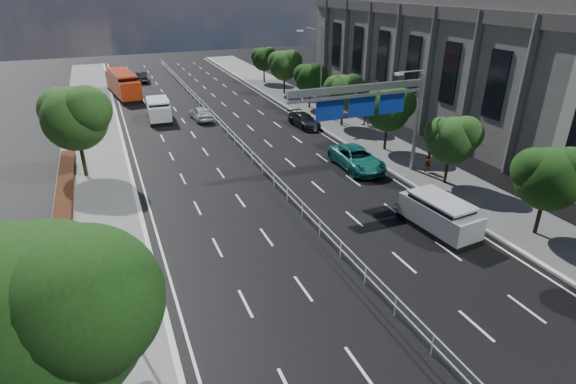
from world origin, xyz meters
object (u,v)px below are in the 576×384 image
toilet_sign (105,276)px  red_bus (123,84)px  overhead_gantry (373,101)px  pedestrian_a (428,161)px  pedestrian_b (365,115)px  near_car_dark (142,77)px  near_car_silver (201,113)px  parked_car_teal (357,158)px  white_minivan (159,110)px  silver_minivan (439,215)px  parked_car_dark (304,120)px

toilet_sign → red_bus: toilet_sign is taller
overhead_gantry → pedestrian_a: (4.58, -0.91, -4.67)m
overhead_gantry → pedestrian_b: 13.83m
near_car_dark → pedestrian_b: size_ratio=2.20×
red_bus → near_car_dark: bearing=63.1°
toilet_sign → red_bus: 43.72m
toilet_sign → near_car_silver: size_ratio=1.06×
parked_car_teal → near_car_dark: bearing=107.6°
near_car_silver → near_car_dark: bearing=-84.7°
pedestrian_a → near_car_dark: bearing=-77.3°
toilet_sign → near_car_dark: 52.38m
toilet_sign → pedestrian_a: 24.16m
red_bus → pedestrian_a: size_ratio=6.41×
white_minivan → near_car_dark: bearing=91.7°
parked_car_teal → pedestrian_a: size_ratio=3.51×
near_car_dark → parked_car_teal: size_ratio=0.75×
near_car_dark → pedestrian_a: bearing=116.4°
parked_car_teal → pedestrian_a: bearing=-32.3°
overhead_gantry → silver_minivan: (-0.24, -8.05, -4.63)m
toilet_sign → parked_car_teal: toilet_sign is taller
near_car_dark → parked_car_dark: 31.09m
near_car_silver → parked_car_dark: near_car_silver is taller
near_car_dark → red_bus: bearing=76.4°
white_minivan → parked_car_dark: size_ratio=1.16×
overhead_gantry → near_car_dark: 43.64m
near_car_silver → near_car_dark: size_ratio=0.97×
near_car_silver → parked_car_teal: (8.03, -17.65, 0.08)m
near_car_dark → parked_car_teal: 41.57m
parked_car_teal → toilet_sign: bearing=-144.8°
white_minivan → parked_car_teal: size_ratio=0.90×
near_car_silver → parked_car_teal: parked_car_teal is taller
red_bus → pedestrian_b: size_ratio=5.34×
red_bus → near_car_dark: (2.99, 8.36, -0.87)m
near_car_silver → parked_car_teal: 19.39m
overhead_gantry → silver_minivan: size_ratio=2.07×
silver_minivan → pedestrian_a: silver_minivan is taller
red_bus → parked_car_teal: size_ratio=1.82×
white_minivan → parked_car_teal: bearing=-54.9°
toilet_sign → red_bus: bearing=85.5°
white_minivan → near_car_dark: size_ratio=1.20×
red_bus → pedestrian_b: red_bus is taller
overhead_gantry → near_car_silver: overhead_gantry is taller
red_bus → near_car_dark: red_bus is taller
parked_car_dark → white_minivan: bearing=143.5°
overhead_gantry → pedestrian_b: size_ratio=5.34×
red_bus → parked_car_teal: bearing=-72.5°
toilet_sign → pedestrian_a: (22.27, 9.14, -2.00)m
toilet_sign → pedestrian_a: toilet_sign is taller
red_bus → parked_car_dark: size_ratio=2.34×
toilet_sign → parked_car_teal: 21.73m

